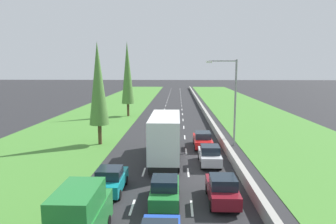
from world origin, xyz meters
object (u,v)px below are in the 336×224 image
(green_van_left_lane, at_px, (80,217))
(poplar_tree_third, at_px, (127,73))
(street_light_mast, at_px, (232,96))
(white_box_truck_centre_lane, at_px, (166,136))
(poplar_tree_second, at_px, (98,84))
(red_sedan_right_lane, at_px, (203,140))
(green_hatchback_centre_lane, at_px, (165,190))
(teal_hatchback_left_lane, at_px, (111,180))
(maroon_hatchback_right_lane, at_px, (222,189))
(silver_hatchback_right_lane, at_px, (210,155))

(green_van_left_lane, relative_size, poplar_tree_third, 0.39)
(street_light_mast, bearing_deg, white_box_truck_centre_lane, -141.10)
(poplar_tree_third, bearing_deg, white_box_truck_centre_lane, -73.14)
(green_van_left_lane, distance_m, poplar_tree_third, 38.07)
(poplar_tree_second, bearing_deg, red_sedan_right_lane, -4.52)
(green_hatchback_centre_lane, relative_size, poplar_tree_second, 0.36)
(teal_hatchback_left_lane, bearing_deg, maroon_hatchback_right_lane, -10.29)
(white_box_truck_centre_lane, xyz_separation_m, poplar_tree_third, (-7.42, 24.48, 5.15))
(white_box_truck_centre_lane, xyz_separation_m, teal_hatchback_left_lane, (-3.33, -6.93, -1.35))
(teal_hatchback_left_lane, relative_size, red_sedan_right_lane, 0.87)
(silver_hatchback_right_lane, distance_m, poplar_tree_third, 28.64)
(green_hatchback_centre_lane, height_order, silver_hatchback_right_lane, same)
(maroon_hatchback_right_lane, relative_size, street_light_mast, 0.43)
(maroon_hatchback_right_lane, height_order, teal_hatchback_left_lane, same)
(street_light_mast, bearing_deg, poplar_tree_second, -179.85)
(maroon_hatchback_right_lane, height_order, poplar_tree_second, poplar_tree_second)
(poplar_tree_third, bearing_deg, green_hatchback_centre_lane, -76.82)
(green_van_left_lane, bearing_deg, green_hatchback_centre_lane, 50.11)
(teal_hatchback_left_lane, height_order, red_sedan_right_lane, teal_hatchback_left_lane)
(green_van_left_lane, relative_size, maroon_hatchback_right_lane, 1.26)
(green_van_left_lane, xyz_separation_m, street_light_mast, (10.05, 18.30, 3.83))
(silver_hatchback_right_lane, bearing_deg, white_box_truck_centre_lane, 164.16)
(maroon_hatchback_right_lane, relative_size, poplar_tree_second, 0.36)
(green_van_left_lane, distance_m, green_hatchback_centre_lane, 5.77)
(green_van_left_lane, relative_size, silver_hatchback_right_lane, 1.26)
(green_van_left_lane, bearing_deg, maroon_hatchback_right_lane, 33.29)
(poplar_tree_second, relative_size, street_light_mast, 1.21)
(red_sedan_right_lane, bearing_deg, maroon_hatchback_right_lane, -89.35)
(red_sedan_right_lane, relative_size, street_light_mast, 0.50)
(teal_hatchback_left_lane, height_order, poplar_tree_second, poplar_tree_second)
(green_hatchback_centre_lane, distance_m, red_sedan_right_lane, 13.42)
(red_sedan_right_lane, relative_size, poplar_tree_second, 0.41)
(street_light_mast, bearing_deg, green_hatchback_centre_lane, -114.63)
(green_hatchback_centre_lane, distance_m, poplar_tree_third, 34.49)
(white_box_truck_centre_lane, xyz_separation_m, red_sedan_right_lane, (3.63, 4.49, -1.37))
(teal_hatchback_left_lane, height_order, poplar_tree_third, poplar_tree_third)
(maroon_hatchback_right_lane, distance_m, red_sedan_right_lane, 12.71)
(green_van_left_lane, distance_m, poplar_tree_second, 19.36)
(green_hatchback_centre_lane, distance_m, street_light_mast, 15.91)
(street_light_mast, bearing_deg, teal_hatchback_left_lane, -129.10)
(green_hatchback_centre_lane, relative_size, teal_hatchback_left_lane, 1.00)
(red_sedan_right_lane, bearing_deg, green_hatchback_centre_lane, -104.35)
(teal_hatchback_left_lane, distance_m, poplar_tree_third, 32.33)
(green_hatchback_centre_lane, distance_m, white_box_truck_centre_lane, 8.62)
(poplar_tree_second, bearing_deg, poplar_tree_third, 90.47)
(teal_hatchback_left_lane, xyz_separation_m, poplar_tree_second, (-3.93, 12.28, 5.65))
(white_box_truck_centre_lane, bearing_deg, silver_hatchback_right_lane, -15.84)
(green_van_left_lane, relative_size, green_hatchback_centre_lane, 1.26)
(green_hatchback_centre_lane, bearing_deg, maroon_hatchback_right_lane, 4.79)
(red_sedan_right_lane, distance_m, poplar_tree_second, 12.31)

